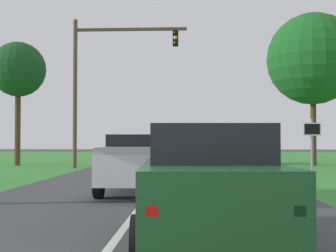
{
  "coord_description": "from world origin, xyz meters",
  "views": [
    {
      "loc": [
        1.26,
        -4.49,
        1.7
      ],
      "look_at": [
        0.25,
        16.63,
        2.28
      ],
      "focal_mm": 50.02,
      "sensor_mm": 36.0,
      "label": 1
    }
  ],
  "objects_px": {
    "red_suv_near": "(208,181)",
    "oak_tree_right": "(313,59)",
    "keep_moving_sign": "(312,144)",
    "extra_tree_1": "(18,70)",
    "traffic_light": "(101,72)",
    "pickup_truck_lead": "(139,162)"
  },
  "relations": [
    {
      "from": "pickup_truck_lead",
      "to": "extra_tree_1",
      "type": "bearing_deg",
      "value": 122.7
    },
    {
      "from": "oak_tree_right",
      "to": "traffic_light",
      "type": "bearing_deg",
      "value": -164.88
    },
    {
      "from": "oak_tree_right",
      "to": "extra_tree_1",
      "type": "distance_m",
      "value": 18.99
    },
    {
      "from": "red_suv_near",
      "to": "pickup_truck_lead",
      "type": "xyz_separation_m",
      "value": [
        -1.91,
        7.15,
        -0.05
      ]
    },
    {
      "from": "red_suv_near",
      "to": "extra_tree_1",
      "type": "bearing_deg",
      "value": 117.44
    },
    {
      "from": "pickup_truck_lead",
      "to": "traffic_light",
      "type": "distance_m",
      "value": 13.39
    },
    {
      "from": "pickup_truck_lead",
      "to": "keep_moving_sign",
      "type": "relative_size",
      "value": 2.21
    },
    {
      "from": "pickup_truck_lead",
      "to": "keep_moving_sign",
      "type": "xyz_separation_m",
      "value": [
        5.79,
        1.46,
        0.57
      ]
    },
    {
      "from": "oak_tree_right",
      "to": "pickup_truck_lead",
      "type": "bearing_deg",
      "value": -121.4
    },
    {
      "from": "keep_moving_sign",
      "to": "extra_tree_1",
      "type": "xyz_separation_m",
      "value": [
        -15.23,
        13.24,
        4.6
      ]
    },
    {
      "from": "red_suv_near",
      "to": "oak_tree_right",
      "type": "relative_size",
      "value": 0.49
    },
    {
      "from": "red_suv_near",
      "to": "oak_tree_right",
      "type": "distance_m",
      "value": 24.68
    },
    {
      "from": "extra_tree_1",
      "to": "traffic_light",
      "type": "bearing_deg",
      "value": -24.05
    },
    {
      "from": "oak_tree_right",
      "to": "extra_tree_1",
      "type": "relative_size",
      "value": 1.23
    },
    {
      "from": "red_suv_near",
      "to": "oak_tree_right",
      "type": "xyz_separation_m",
      "value": [
        7.61,
        22.74,
        5.83
      ]
    },
    {
      "from": "red_suv_near",
      "to": "pickup_truck_lead",
      "type": "height_order",
      "value": "red_suv_near"
    },
    {
      "from": "traffic_light",
      "to": "extra_tree_1",
      "type": "distance_m",
      "value": 6.49
    },
    {
      "from": "keep_moving_sign",
      "to": "oak_tree_right",
      "type": "xyz_separation_m",
      "value": [
        3.72,
        14.12,
        5.31
      ]
    },
    {
      "from": "keep_moving_sign",
      "to": "extra_tree_1",
      "type": "relative_size",
      "value": 0.3
    },
    {
      "from": "pickup_truck_lead",
      "to": "extra_tree_1",
      "type": "xyz_separation_m",
      "value": [
        -9.44,
        14.7,
        5.17
      ]
    },
    {
      "from": "pickup_truck_lead",
      "to": "oak_tree_right",
      "type": "distance_m",
      "value": 19.19
    },
    {
      "from": "red_suv_near",
      "to": "extra_tree_1",
      "type": "distance_m",
      "value": 25.15
    }
  ]
}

